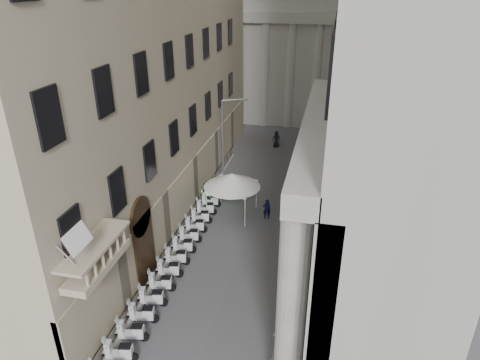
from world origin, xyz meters
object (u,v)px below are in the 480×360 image
Objects in this scene: info_kiosk at (208,191)px; pedestrian_a at (267,209)px; street_lamp at (225,133)px; pedestrian_b at (302,161)px; security_tent at (231,179)px.

info_kiosk is 5.51m from pedestrian_a.
street_lamp reaches higher than pedestrian_a.
pedestrian_b reaches higher than info_kiosk.
pedestrian_b is (6.69, 3.03, -3.37)m from street_lamp.
street_lamp is 4.17× the size of pedestrian_b.
street_lamp is at bearing 107.36° from security_tent.
pedestrian_b is at bearing -0.62° from street_lamp.
security_tent is at bearing 83.92° from pedestrian_b.
street_lamp is 4.26× the size of info_kiosk.
security_tent is at bearing -20.75° from pedestrian_a.
security_tent is 0.59× the size of street_lamp.
info_kiosk is 0.98× the size of pedestrian_b.
pedestrian_b is at bearing 61.30° from info_kiosk.
street_lamp reaches higher than security_tent.
pedestrian_a is at bearing -6.92° from info_kiosk.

